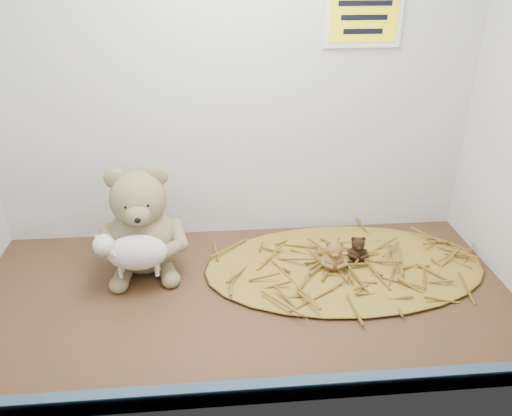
{
  "coord_description": "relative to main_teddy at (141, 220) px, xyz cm",
  "views": [
    {
      "loc": [
        -5.33,
        -89.72,
        67.61
      ],
      "look_at": [
        2.99,
        4.17,
        19.8
      ],
      "focal_mm": 35.0,
      "sensor_mm": 36.0,
      "label": 1
    }
  ],
  "objects": [
    {
      "name": "alcove_shell",
      "position": [
        22.95,
        -4.92,
        32.06
      ],
      "size": [
        120.4,
        60.2,
        90.4
      ],
      "color": "#3D2515",
      "rests_on": "ground"
    },
    {
      "name": "front_rail",
      "position": [
        22.95,
        -42.72,
        -11.14
      ],
      "size": [
        119.28,
        2.2,
        3.6
      ],
      "primitive_type": "cube",
      "color": "#345164",
      "rests_on": "shelf_floor"
    },
    {
      "name": "straw_bed",
      "position": [
        47.88,
        -4.86,
        -12.28
      ],
      "size": [
        67.77,
        39.35,
        1.31
      ],
      "primitive_type": "ellipsoid",
      "color": "brown",
      "rests_on": "shelf_floor"
    },
    {
      "name": "main_teddy",
      "position": [
        0.0,
        0.0,
        0.0
      ],
      "size": [
        22.76,
        23.81,
        25.87
      ],
      "primitive_type": null,
      "rotation": [
        0.0,
        0.0,
        0.09
      ],
      "color": "#8B7F55",
      "rests_on": "shelf_floor"
    },
    {
      "name": "toy_lamb",
      "position": [
        0.0,
        -9.27,
        -3.07
      ],
      "size": [
        17.1,
        10.44,
        11.05
      ],
      "primitive_type": null,
      "color": "silver",
      "rests_on": "main_teddy"
    },
    {
      "name": "mini_teddy_tan",
      "position": [
        44.54,
        -6.62,
        -7.72
      ],
      "size": [
        7.02,
        7.33,
        7.8
      ],
      "primitive_type": null,
      "rotation": [
        0.0,
        0.0,
        -0.12
      ],
      "color": "brown",
      "rests_on": "straw_bed"
    },
    {
      "name": "mini_teddy_brown",
      "position": [
        51.22,
        -3.09,
        -8.36
      ],
      "size": [
        5.77,
        6.04,
        6.52
      ],
      "primitive_type": null,
      "rotation": [
        0.0,
        0.0,
        -0.1
      ],
      "color": "black",
      "rests_on": "straw_bed"
    },
    {
      "name": "wall_sign",
      "position": [
        52.95,
        15.48,
        42.06
      ],
      "size": [
        16.0,
        1.2,
        11.0
      ],
      "primitive_type": "cube",
      "color": "#FFF50D",
      "rests_on": "back_wall"
    }
  ]
}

